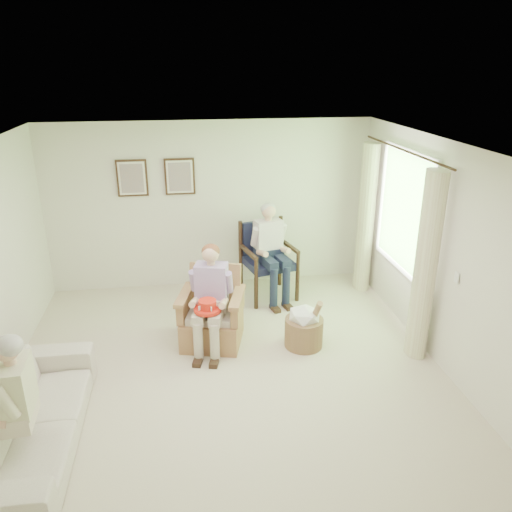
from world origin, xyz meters
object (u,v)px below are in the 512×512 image
(sofa, at_px, (28,419))
(person_dark, at_px, (270,245))
(wicker_armchair, at_px, (212,320))
(person_wicker, at_px, (211,292))
(wood_armchair, at_px, (268,256))
(person_sofa, at_px, (11,400))
(hatbox, at_px, (304,326))
(red_hat, at_px, (207,307))

(sofa, bearing_deg, person_dark, -44.69)
(wicker_armchair, relative_size, person_wicker, 0.74)
(wood_armchair, bearing_deg, person_wicker, -137.37)
(wood_armchair, relative_size, sofa, 0.50)
(person_sofa, bearing_deg, hatbox, 116.02)
(wicker_armchair, height_order, person_wicker, person_wicker)
(wood_armchair, relative_size, red_hat, 3.44)
(wicker_armchair, height_order, sofa, wicker_armchair)
(sofa, xyz_separation_m, red_hat, (1.75, 1.35, 0.34))
(wicker_armchair, height_order, wood_armchair, wood_armchair)
(hatbox, bearing_deg, wicker_armchair, 165.60)
(person_wicker, height_order, red_hat, person_wicker)
(sofa, distance_m, red_hat, 2.23)
(sofa, height_order, red_hat, red_hat)
(wicker_armchair, bearing_deg, person_sofa, -118.49)
(wicker_armchair, distance_m, wood_armchair, 1.64)
(person_sofa, distance_m, red_hat, 2.38)
(wicker_armchair, bearing_deg, red_hat, -86.71)
(wicker_armchair, relative_size, person_sofa, 0.75)
(sofa, xyz_separation_m, person_sofa, (-0.00, -0.27, 0.42))
(sofa, relative_size, hatbox, 3.13)
(wood_armchair, height_order, hatbox, wood_armchair)
(person_wicker, distance_m, hatbox, 1.25)
(wood_armchair, distance_m, person_sofa, 4.26)
(person_dark, relative_size, red_hat, 4.42)
(wicker_armchair, bearing_deg, sofa, -122.78)
(wood_armchair, height_order, person_dark, person_dark)
(wicker_armchair, xyz_separation_m, person_sofa, (-1.81, -1.95, 0.44))
(red_hat, xyz_separation_m, hatbox, (1.21, 0.04, -0.38))
(wood_armchair, relative_size, person_sofa, 0.87)
(sofa, bearing_deg, red_hat, -52.29)
(person_wicker, bearing_deg, wood_armchair, 70.70)
(person_sofa, height_order, red_hat, person_sofa)
(wood_armchair, bearing_deg, person_dark, -103.71)
(sofa, relative_size, person_wicker, 1.70)
(person_wicker, distance_m, red_hat, 0.23)
(person_dark, height_order, person_sofa, person_dark)
(person_wicker, xyz_separation_m, hatbox, (1.14, -0.16, -0.48))
(person_wicker, bearing_deg, person_sofa, -120.45)
(sofa, distance_m, person_sofa, 0.50)
(sofa, bearing_deg, hatbox, -64.89)
(sofa, height_order, hatbox, hatbox)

